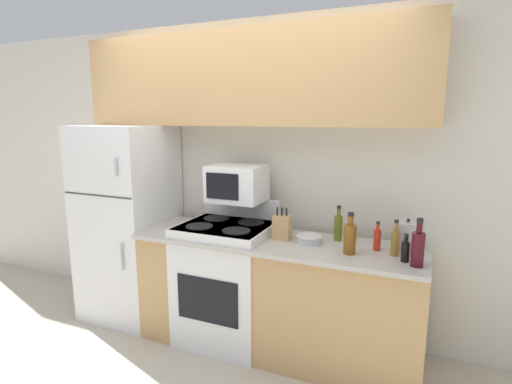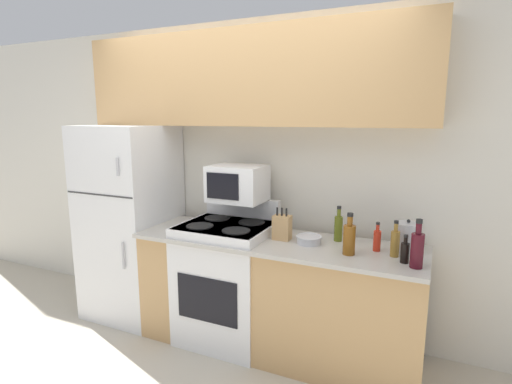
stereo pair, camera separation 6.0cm
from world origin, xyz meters
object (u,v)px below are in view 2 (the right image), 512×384
Objects in this scene: bottle_whiskey at (349,238)px; bottle_soy_sauce at (405,252)px; knife_block at (282,227)px; bottle_wine_red at (417,249)px; bottle_vinegar at (395,242)px; stove at (227,280)px; microwave at (238,183)px; kettle at (407,237)px; bowl at (309,239)px; bottle_olive_oil at (338,227)px; refrigerator at (131,222)px; bottle_hot_sauce at (377,240)px.

bottle_soy_sauce is at bearing -1.98° from bottle_whiskey.
bottle_wine_red reaches higher than knife_block.
bottle_whiskey is at bearing -163.44° from bottle_vinegar.
stove reaches higher than bottle_soy_sauce.
microwave is 0.52m from knife_block.
stove is 1.41m from kettle.
bowl is 1.03× the size of bottle_soy_sauce.
bowl is (0.21, -0.01, -0.06)m from knife_block.
bottle_soy_sauce is 0.69× the size of bottle_olive_oil.
stove is 2.63× the size of microwave.
bottle_vinegar is at bearing -0.65° from stove.
refrigerator is 1.99m from bottle_whiskey.
bottle_olive_oil reaches higher than bowl.
stove is at bearing -174.44° from kettle.
stove is 1.22m from bottle_hot_sauce.
refrigerator is 1.85m from bottle_olive_oil.
bottle_whiskey is 0.42m from bottle_wine_red.
bowl is at bearing 159.85° from bottle_whiskey.
stove is 0.78m from microwave.
bottle_olive_oil is at bearing 150.23° from bottle_soy_sauce.
bottle_vinegar is (-0.07, 0.09, 0.02)m from bottle_soy_sauce.
bottle_olive_oil is (0.39, 0.14, 0.01)m from knife_block.
refrigerator is 7.70× the size of kettle.
bottle_hot_sauce is 0.25m from bottle_soy_sauce.
refrigerator reaches higher than bottle_vinegar.
bottle_whiskey is 0.29m from bottle_vinegar.
bottle_olive_oil is 0.48m from kettle.
bottle_wine_red is at bearing -31.05° from bottle_olive_oil.
bottle_olive_oil is (0.18, 0.15, 0.07)m from bowl.
bottle_vinegar is at bearing 16.56° from bottle_whiskey.
microwave is 2.28× the size of bowl.
bottle_whiskey is (1.98, -0.14, 0.14)m from refrigerator.
bottle_vinegar is at bearing -1.56° from refrigerator.
refrigerator is 6.09× the size of bottle_whiskey.
microwave reaches higher than bottle_whiskey.
kettle is at bearing 0.02° from microwave.
bottle_soy_sauce is at bearing 141.13° from bottle_wine_red.
refrigerator is 9.47× the size of bottle_soy_sauce.
bottle_olive_oil reaches higher than bottle_soy_sauce.
bottle_olive_oil is (-0.55, 0.33, -0.02)m from bottle_wine_red.
refrigerator is 2.33m from bottle_soy_sauce.
bottle_soy_sauce is at bearing -29.77° from bottle_olive_oil.
refrigerator reaches higher than bottle_olive_oil.
knife_block is 0.80× the size of bottle_wine_red.
bottle_olive_oil is (-0.29, 0.11, 0.02)m from bottle_hot_sauce.
bottle_olive_oil is at bearing 2.69° from microwave.
bottle_wine_red is at bearing -75.76° from kettle.
refrigerator is at bearing 175.82° from bottle_whiskey.
bottle_olive_oil reaches higher than kettle.
bottle_hot_sauce is 0.71× the size of bottle_whiskey.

